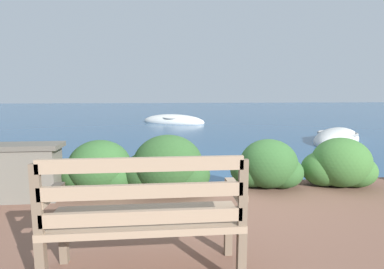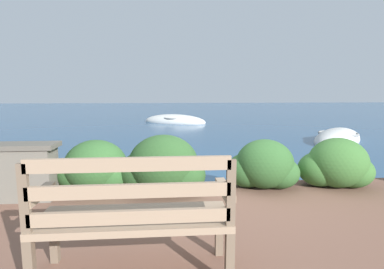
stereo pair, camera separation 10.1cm
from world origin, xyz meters
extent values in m
plane|color=navy|center=(0.00, 0.00, 0.00)|extent=(80.00, 80.00, 0.00)
cube|color=brown|center=(-1.65, -2.00, 0.42)|extent=(0.06, 0.06, 0.40)
cube|color=brown|center=(-0.34, -2.00, 0.42)|extent=(0.06, 0.06, 0.40)
cube|color=brown|center=(-0.34, -2.42, 0.42)|extent=(0.06, 0.06, 0.40)
cube|color=gray|center=(-1.00, -2.21, 0.65)|extent=(1.37, 0.48, 0.05)
cube|color=gray|center=(-1.00, -2.42, 0.75)|extent=(1.30, 0.04, 0.09)
cube|color=gray|center=(-1.00, -2.42, 0.93)|extent=(1.30, 0.04, 0.09)
cube|color=gray|center=(-1.00, -2.42, 1.10)|extent=(1.30, 0.04, 0.09)
cube|color=brown|center=(-1.65, -2.42, 0.90)|extent=(0.06, 0.04, 0.45)
cube|color=brown|center=(-0.34, -2.42, 0.90)|extent=(0.06, 0.04, 0.45)
cube|color=gray|center=(-1.65, -2.21, 0.85)|extent=(0.07, 0.43, 0.05)
cube|color=gray|center=(-0.34, -2.21, 0.85)|extent=(0.07, 0.43, 0.05)
ellipsoid|color=#2D5628|center=(-2.94, -0.37, 0.43)|extent=(0.54, 0.49, 0.42)
ellipsoid|color=#2D5628|center=(-1.72, -0.30, 0.57)|extent=(0.83, 0.75, 0.71)
ellipsoid|color=#2D5628|center=(-1.94, -0.24, 0.47)|extent=(0.62, 0.56, 0.50)
ellipsoid|color=#2D5628|center=(-1.51, -0.34, 0.45)|extent=(0.58, 0.52, 0.46)
ellipsoid|color=#284C23|center=(-0.81, -0.43, 0.61)|extent=(0.92, 0.83, 0.78)
ellipsoid|color=#284C23|center=(-1.07, -0.36, 0.50)|extent=(0.69, 0.62, 0.55)
ellipsoid|color=#284C23|center=(-0.58, -0.48, 0.47)|extent=(0.64, 0.58, 0.51)
ellipsoid|color=#2D5628|center=(0.59, -0.31, 0.56)|extent=(0.81, 0.73, 0.69)
ellipsoid|color=#2D5628|center=(0.37, -0.25, 0.46)|extent=(0.60, 0.54, 0.48)
ellipsoid|color=#2D5628|center=(0.79, -0.35, 0.44)|extent=(0.56, 0.51, 0.44)
ellipsoid|color=#38662D|center=(1.64, -0.36, 0.57)|extent=(0.82, 0.74, 0.70)
ellipsoid|color=#38662D|center=(1.41, -0.30, 0.47)|extent=(0.62, 0.56, 0.49)
ellipsoid|color=#38662D|center=(1.84, -0.40, 0.45)|extent=(0.58, 0.52, 0.45)
ellipsoid|color=silver|center=(4.64, 4.67, 0.06)|extent=(2.88, 2.98, 0.74)
torus|color=gray|center=(4.64, 4.67, 0.26)|extent=(1.69, 1.69, 0.07)
cube|color=#846647|center=(4.94, 5.00, 0.23)|extent=(0.78, 0.73, 0.04)
cube|color=#846647|center=(4.39, 4.40, 0.23)|extent=(0.78, 0.73, 0.04)
ellipsoid|color=silver|center=(-0.38, 10.99, 0.06)|extent=(3.54, 2.64, 0.77)
torus|color=gray|center=(-0.38, 10.99, 0.27)|extent=(1.64, 1.64, 0.07)
cube|color=#846647|center=(0.07, 10.75, 0.24)|extent=(0.56, 0.91, 0.04)
cube|color=#846647|center=(-0.75, 11.19, 0.24)|extent=(0.56, 0.91, 0.04)
camera|label=1|loc=(-0.86, -4.28, 1.55)|focal=28.00mm
camera|label=2|loc=(-0.76, -4.29, 1.55)|focal=28.00mm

